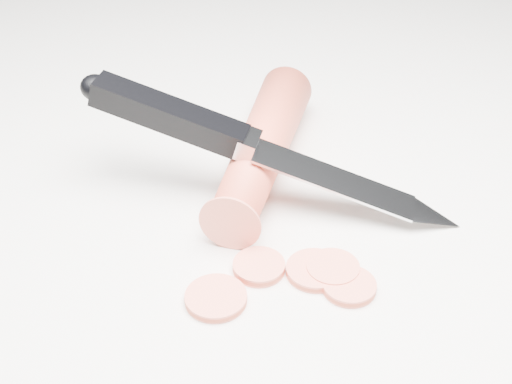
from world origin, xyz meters
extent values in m
plane|color=white|center=(0.00, 0.00, 0.00)|extent=(2.40, 2.40, 0.00)
cylinder|color=#E5442C|center=(0.03, 0.08, 0.02)|extent=(0.13, 0.19, 0.04)
cylinder|color=#F26A52|center=(0.04, -0.07, 0.00)|extent=(0.04, 0.04, 0.01)
cylinder|color=#F26A52|center=(-0.01, -0.03, 0.00)|extent=(0.04, 0.04, 0.01)
cylinder|color=#F26A52|center=(-0.05, -0.05, 0.00)|extent=(0.04, 0.04, 0.01)
cylinder|color=#F26A52|center=(0.03, -0.04, 0.00)|extent=(0.04, 0.04, 0.01)
cylinder|color=#F26A52|center=(0.04, -0.05, 0.00)|extent=(0.04, 0.04, 0.01)
camera|label=1|loc=(-0.11, -0.38, 0.34)|focal=50.00mm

